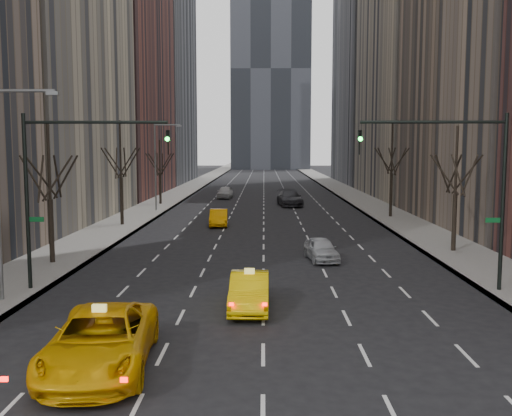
{
  "coord_description": "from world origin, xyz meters",
  "views": [
    {
      "loc": [
        0.02,
        -13.7,
        6.61
      ],
      "look_at": [
        -0.39,
        15.67,
        3.5
      ],
      "focal_mm": 40.0,
      "sensor_mm": 36.0,
      "label": 1
    }
  ],
  "objects": [
    {
      "name": "streetlight_far",
      "position": [
        -10.84,
        45.0,
        5.62
      ],
      "size": [
        2.83,
        0.22,
        9.0
      ],
      "color": "slate",
      "rests_on": "ground"
    },
    {
      "name": "bld_left_deep",
      "position": [
        -21.5,
        96.0,
        30.0
      ],
      "size": [
        14.0,
        30.0,
        60.0
      ],
      "primitive_type": "cube",
      "color": "slate",
      "rests_on": "ground"
    },
    {
      "name": "far_car_white",
      "position": [
        -5.09,
        60.74,
        0.79
      ],
      "size": [
        2.05,
        4.72,
        1.58
      ],
      "primitive_type": "imported",
      "rotation": [
        0.0,
        0.0,
        -0.04
      ],
      "color": "#BBBBBB",
      "rests_on": "ground"
    },
    {
      "name": "tree_lw_c",
      "position": [
        -12.0,
        34.0,
        4.04
      ],
      "size": [
        3.36,
        3.5,
        8.74
      ],
      "color": "black",
      "rests_on": "ground"
    },
    {
      "name": "bld_right_far",
      "position": [
        21.5,
        64.0,
        25.0
      ],
      "size": [
        14.0,
        28.0,
        50.0
      ],
      "primitive_type": "cube",
      "color": "tan",
      "rests_on": "ground"
    },
    {
      "name": "tree_rw_b",
      "position": [
        12.0,
        22.0,
        3.72
      ],
      "size": [
        3.36,
        3.5,
        7.82
      ],
      "color": "black",
      "rests_on": "ground"
    },
    {
      "name": "streetlight_near",
      "position": [
        -10.84,
        10.0,
        5.62
      ],
      "size": [
        2.83,
        0.22,
        9.0
      ],
      "color": "slate",
      "rests_on": "ground"
    },
    {
      "name": "ground",
      "position": [
        0.0,
        0.0,
        0.0
      ],
      "size": [
        400.0,
        400.0,
        0.0
      ],
      "primitive_type": "plane",
      "color": "black",
      "rests_on": "ground"
    },
    {
      "name": "tree_lw_b",
      "position": [
        -12.0,
        18.0,
        3.72
      ],
      "size": [
        3.36,
        3.5,
        7.82
      ],
      "color": "black",
      "rests_on": "ground"
    },
    {
      "name": "traffic_mast_right",
      "position": [
        9.11,
        12.0,
        5.49
      ],
      "size": [
        6.69,
        0.39,
        8.0
      ],
      "color": "black",
      "rests_on": "ground"
    },
    {
      "name": "far_suv_grey",
      "position": [
        2.96,
        51.26,
        0.89
      ],
      "size": [
        3.09,
        6.33,
        1.77
      ],
      "primitive_type": "imported",
      "rotation": [
        0.0,
        0.0,
        0.1
      ],
      "color": "#2B2A2F",
      "rests_on": "ground"
    },
    {
      "name": "far_taxi",
      "position": [
        -3.82,
        34.27,
        0.7
      ],
      "size": [
        1.69,
        4.31,
        1.4
      ],
      "primitive_type": "imported",
      "rotation": [
        0.0,
        0.0,
        0.05
      ],
      "color": "#FFA005",
      "rests_on": "ground"
    },
    {
      "name": "taxi_sedan",
      "position": [
        -0.57,
        9.17,
        0.74
      ],
      "size": [
        1.6,
        4.51,
        1.48
      ],
      "primitive_type": "imported",
      "rotation": [
        0.0,
        0.0,
        -0.01
      ],
      "color": "yellow",
      "rests_on": "ground"
    },
    {
      "name": "silver_sedan_ahead",
      "position": [
        3.4,
        19.43,
        0.67
      ],
      "size": [
        2.08,
        4.1,
        1.34
      ],
      "primitive_type": "imported",
      "rotation": [
        0.0,
        0.0,
        0.13
      ],
      "color": "#A6A9AE",
      "rests_on": "ground"
    },
    {
      "name": "bld_right_deep",
      "position": [
        21.5,
        95.0,
        29.0
      ],
      "size": [
        14.0,
        30.0,
        58.0
      ],
      "primitive_type": "cube",
      "color": "slate",
      "rests_on": "ground"
    },
    {
      "name": "traffic_mast_left",
      "position": [
        -9.11,
        12.0,
        5.49
      ],
      "size": [
        6.69,
        0.39,
        8.0
      ],
      "color": "black",
      "rests_on": "ground"
    },
    {
      "name": "bld_left_far",
      "position": [
        -21.5,
        66.0,
        22.0
      ],
      "size": [
        14.0,
        28.0,
        44.0
      ],
      "primitive_type": "cube",
      "color": "brown",
      "rests_on": "ground"
    },
    {
      "name": "sidewalk_left",
      "position": [
        -12.25,
        70.0,
        0.07
      ],
      "size": [
        4.5,
        320.0,
        0.15
      ],
      "primitive_type": "cube",
      "color": "slate",
      "rests_on": "ground"
    },
    {
      "name": "tree_lw_d",
      "position": [
        -12.0,
        52.0,
        3.56
      ],
      "size": [
        3.36,
        3.5,
        7.36
      ],
      "color": "black",
      "rests_on": "ground"
    },
    {
      "name": "taxi_suv",
      "position": [
        -4.86,
        2.74,
        0.88
      ],
      "size": [
        3.44,
        6.54,
        1.75
      ],
      "primitive_type": "imported",
      "rotation": [
        0.0,
        0.0,
        0.09
      ],
      "color": "#E7A604",
      "rests_on": "ground"
    },
    {
      "name": "tree_rw_c",
      "position": [
        12.0,
        40.0,
        4.04
      ],
      "size": [
        3.36,
        3.5,
        8.74
      ],
      "color": "black",
      "rests_on": "ground"
    },
    {
      "name": "sidewalk_right",
      "position": [
        12.25,
        70.0,
        0.07
      ],
      "size": [
        4.5,
        320.0,
        0.15
      ],
      "primitive_type": "cube",
      "color": "slate",
      "rests_on": "ground"
    }
  ]
}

